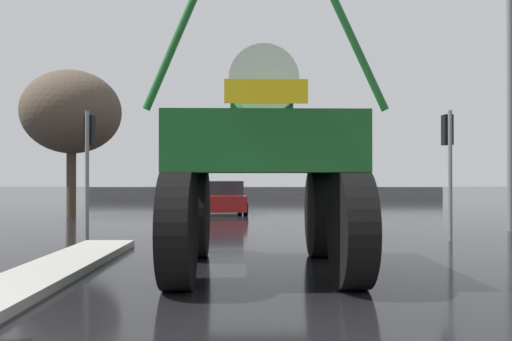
{
  "coord_description": "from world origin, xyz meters",
  "views": [
    {
      "loc": [
        -0.71,
        -4.74,
        1.78
      ],
      "look_at": [
        -0.77,
        8.63,
        1.9
      ],
      "focal_mm": 37.35,
      "sensor_mm": 36.0,
      "label": 1
    }
  ],
  "objects": [
    {
      "name": "oversize_sprayer",
      "position": [
        -0.61,
        5.22,
        2.05
      ],
      "size": [
        3.8,
        5.3,
        4.63
      ],
      "rotation": [
        0.0,
        0.0,
        1.6
      ],
      "color": "black",
      "rests_on": "ground"
    },
    {
      "name": "roadside_barrier",
      "position": [
        0.0,
        34.89,
        0.45
      ],
      "size": [
        26.35,
        0.24,
        0.9
      ],
      "primitive_type": "cube",
      "color": "#59595B",
      "rests_on": "ground"
    },
    {
      "name": "traffic_signal_near_left",
      "position": [
        -5.33,
        9.95,
        2.58
      ],
      "size": [
        0.24,
        0.54,
        3.54
      ],
      "color": "slate",
      "rests_on": "ground"
    },
    {
      "name": "traffic_signal_near_right",
      "position": [
        4.6,
        9.95,
        2.6
      ],
      "size": [
        0.24,
        0.54,
        3.56
      ],
      "color": "slate",
      "rests_on": "ground"
    },
    {
      "name": "bare_tree_left",
      "position": [
        -8.55,
        17.8,
        4.45
      ],
      "size": [
        4.16,
        4.16,
        6.24
      ],
      "color": "#473828",
      "rests_on": "ground"
    },
    {
      "name": "ground_plane",
      "position": [
        0.0,
        18.0,
        0.0
      ],
      "size": [
        120.0,
        120.0,
        0.0
      ],
      "primitive_type": "plane",
      "color": "black"
    },
    {
      "name": "sedan_ahead",
      "position": [
        -2.18,
        20.08,
        0.71
      ],
      "size": [
        2.28,
        4.28,
        1.52
      ],
      "rotation": [
        0.0,
        0.0,
        1.7
      ],
      "color": "maroon",
      "rests_on": "ground"
    },
    {
      "name": "median_island",
      "position": [
        -4.37,
        4.41,
        0.07
      ],
      "size": [
        1.21,
        8.46,
        0.15
      ],
      "primitive_type": "cube",
      "color": "#9E9B93",
      "rests_on": "ground"
    }
  ]
}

